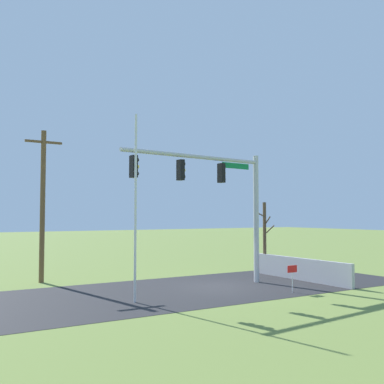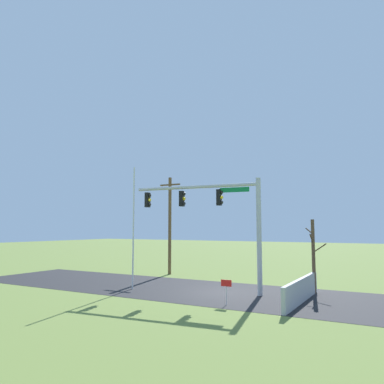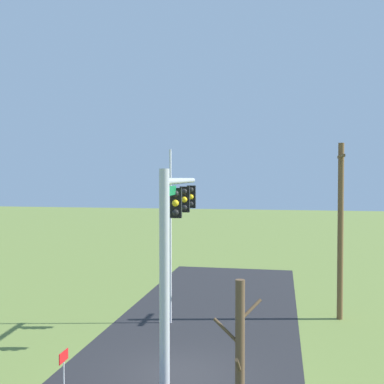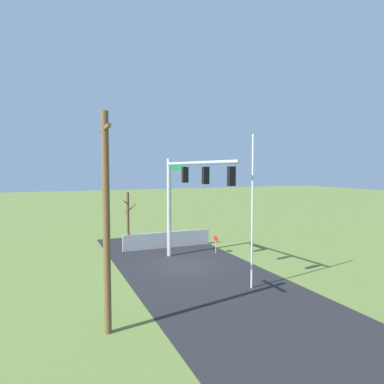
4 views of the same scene
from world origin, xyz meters
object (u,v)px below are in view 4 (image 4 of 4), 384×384
object	(u,v)px
flagpole	(252,212)
open_sign	(216,241)
bare_tree	(128,221)
utility_pole	(106,220)
signal_mast	(186,188)

from	to	relation	value
flagpole	open_sign	xyz separation A→B (m)	(7.03, -1.57, -2.90)
open_sign	bare_tree	bearing A→B (deg)	60.58
utility_pole	signal_mast	bearing A→B (deg)	-39.49
flagpole	bare_tree	size ratio (longest dim) A/B	1.79
flagpole	signal_mast	bearing A→B (deg)	15.64
utility_pole	bare_tree	size ratio (longest dim) A/B	1.86
utility_pole	open_sign	bearing A→B (deg)	-44.72
flagpole	utility_pole	distance (m)	7.66
bare_tree	open_sign	size ratio (longest dim) A/B	3.50
signal_mast	flagpole	size ratio (longest dim) A/B	1.06
bare_tree	open_sign	distance (m)	6.46
flagpole	utility_pole	size ratio (longest dim) A/B	0.96
signal_mast	open_sign	distance (m)	5.26
flagpole	bare_tree	distance (m)	11.00
utility_pole	flagpole	bearing A→B (deg)	-74.77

